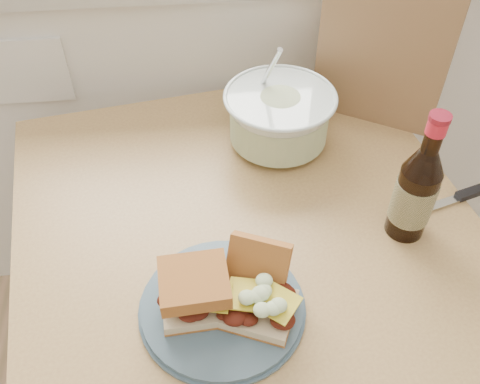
{
  "coord_description": "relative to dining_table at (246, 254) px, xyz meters",
  "views": [
    {
      "loc": [
        0.06,
        0.31,
        1.42
      ],
      "look_at": [
        0.12,
        0.94,
        0.77
      ],
      "focal_mm": 40.0,
      "sensor_mm": 36.0,
      "label": 1
    }
  ],
  "objects": [
    {
      "name": "cabinet_run",
      "position": [
        -0.14,
        0.75,
        -0.12
      ],
      "size": [
        2.5,
        0.64,
        0.94
      ],
      "color": "white",
      "rests_on": "ground"
    },
    {
      "name": "dining_table",
      "position": [
        0.0,
        0.0,
        0.0
      ],
      "size": [
        0.95,
        0.95,
        0.69
      ],
      "rotation": [
        0.0,
        0.0,
        0.16
      ],
      "color": "tan",
      "rests_on": "ground"
    },
    {
      "name": "plate",
      "position": [
        -0.06,
        -0.18,
        0.11
      ],
      "size": [
        0.25,
        0.25,
        0.02
      ],
      "primitive_type": "cylinder",
      "color": "#465F71",
      "rests_on": "dining_table"
    },
    {
      "name": "sandwich_left",
      "position": [
        -0.1,
        -0.18,
        0.16
      ],
      "size": [
        0.11,
        0.1,
        0.08
      ],
      "rotation": [
        0.0,
        0.0,
        0.06
      ],
      "color": "beige",
      "rests_on": "plate"
    },
    {
      "name": "sandwich_right",
      "position": [
        -0.0,
        -0.19,
        0.15
      ],
      "size": [
        0.13,
        0.17,
        0.09
      ],
      "rotation": [
        0.0,
        0.0,
        -0.41
      ],
      "color": "beige",
      "rests_on": "plate"
    },
    {
      "name": "coleslaw_bowl",
      "position": [
        0.09,
        0.21,
        0.16
      ],
      "size": [
        0.23,
        0.23,
        0.23
      ],
      "color": "silver",
      "rests_on": "dining_table"
    },
    {
      "name": "beer_bottle",
      "position": [
        0.28,
        -0.05,
        0.2
      ],
      "size": [
        0.07,
        0.07,
        0.25
      ],
      "rotation": [
        0.0,
        0.0,
        -0.18
      ],
      "color": "black",
      "rests_on": "dining_table"
    },
    {
      "name": "knife",
      "position": [
        0.42,
        0.01,
        0.11
      ],
      "size": [
        0.19,
        0.07,
        0.01
      ],
      "rotation": [
        0.0,
        0.0,
        0.29
      ],
      "color": "silver",
      "rests_on": "dining_table"
    },
    {
      "name": "paper_bag",
      "position": [
        0.34,
        0.34,
        0.27
      ],
      "size": [
        0.31,
        0.28,
        0.34
      ],
      "primitive_type": "cube",
      "rotation": [
        0.0,
        0.0,
        -0.54
      ],
      "color": "#A87251",
      "rests_on": "dining_table"
    }
  ]
}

